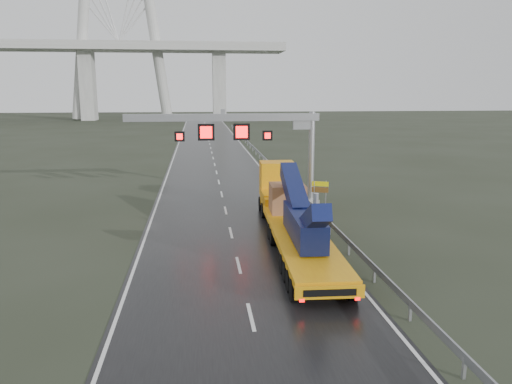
{
  "coord_description": "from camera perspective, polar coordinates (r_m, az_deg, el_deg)",
  "views": [
    {
      "loc": [
        -1.9,
        -20.18,
        8.74
      ],
      "look_at": [
        1.25,
        7.04,
        3.2
      ],
      "focal_mm": 35.0,
      "sensor_mm": 36.0,
      "label": 1
    }
  ],
  "objects": [
    {
      "name": "exit_sign_pair",
      "position": [
        37.73,
        7.33,
        0.29
      ],
      "size": [
        1.2,
        0.48,
        2.16
      ],
      "rotation": [
        0.0,
        0.0,
        -0.35
      ],
      "color": "gray",
      "rests_on": "ground"
    },
    {
      "name": "guardrail",
      "position": [
        51.44,
        2.43,
        2.43
      ],
      "size": [
        0.2,
        140.0,
        1.4
      ],
      "primitive_type": null,
      "color": "gray",
      "rests_on": "ground"
    },
    {
      "name": "striped_barrier",
      "position": [
        41.75,
        4.43,
        0.11
      ],
      "size": [
        0.75,
        0.59,
        1.13
      ],
      "primitive_type": "cube",
      "rotation": [
        0.0,
        0.0,
        -0.4
      ],
      "color": "red",
      "rests_on": "ground"
    },
    {
      "name": "ground",
      "position": [
        22.07,
        -1.14,
        -11.9
      ],
      "size": [
        400.0,
        400.0,
        0.0
      ],
      "primitive_type": "plane",
      "color": "#272C1E",
      "rests_on": "ground"
    },
    {
      "name": "road",
      "position": [
        60.84,
        -4.75,
        3.14
      ],
      "size": [
        11.0,
        200.0,
        0.02
      ],
      "primitive_type": "cube",
      "color": "black",
      "rests_on": "ground"
    },
    {
      "name": "heavy_haul_truck",
      "position": [
        30.61,
        3.91,
        -1.87
      ],
      "size": [
        3.41,
        18.89,
        4.41
      ],
      "rotation": [
        0.0,
        0.0,
        -0.04
      ],
      "color": "orange",
      "rests_on": "ground"
    },
    {
      "name": "sign_gantry",
      "position": [
        38.51,
        -0.61,
        6.77
      ],
      "size": [
        14.9,
        1.2,
        7.42
      ],
      "color": "#A1A19D",
      "rests_on": "ground"
    }
  ]
}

